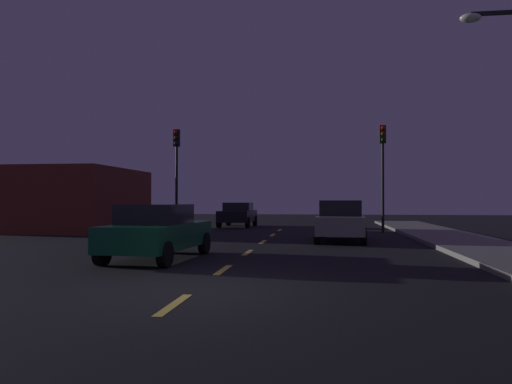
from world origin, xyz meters
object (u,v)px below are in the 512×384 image
at_px(traffic_signal_left, 177,160).
at_px(car_oncoming_far, 238,214).
at_px(traffic_signal_right, 383,158).
at_px(car_stopped_ahead, 341,221).
at_px(car_adjacent_lane, 158,231).

height_order(traffic_signal_left, car_oncoming_far, traffic_signal_left).
height_order(traffic_signal_right, car_oncoming_far, traffic_signal_right).
height_order(traffic_signal_left, car_stopped_ahead, traffic_signal_left).
bearing_deg(car_oncoming_far, car_adjacent_lane, -87.81).
distance_m(traffic_signal_right, car_stopped_ahead, 6.68).
relative_size(traffic_signal_left, car_oncoming_far, 1.40).
height_order(car_stopped_ahead, car_oncoming_far, car_stopped_ahead).
bearing_deg(car_oncoming_far, car_stopped_ahead, -59.27).
distance_m(traffic_signal_right, car_oncoming_far, 9.67).
xyz_separation_m(traffic_signal_right, car_stopped_ahead, (-2.29, -5.55, -2.94)).
xyz_separation_m(traffic_signal_right, car_adjacent_lane, (-7.51, -12.11, -2.98)).
bearing_deg(traffic_signal_right, car_oncoming_far, 152.20).
distance_m(traffic_signal_left, car_stopped_ahead, 10.49).
distance_m(car_stopped_ahead, car_adjacent_lane, 8.38).
relative_size(car_stopped_ahead, car_oncoming_far, 1.12).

